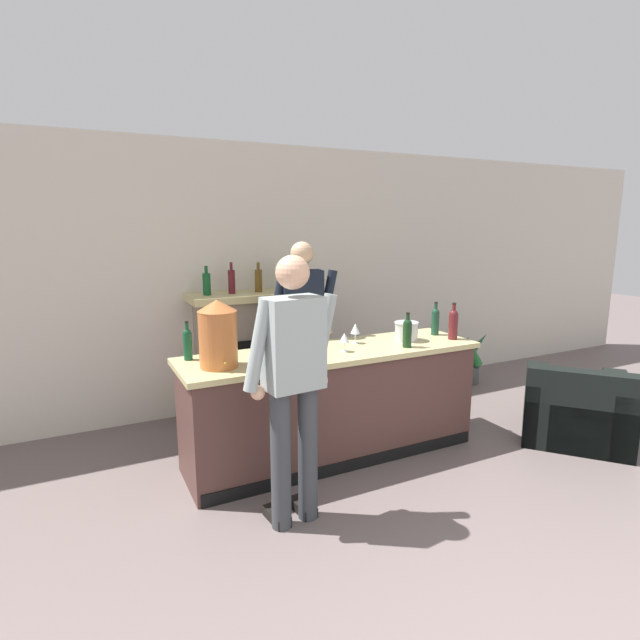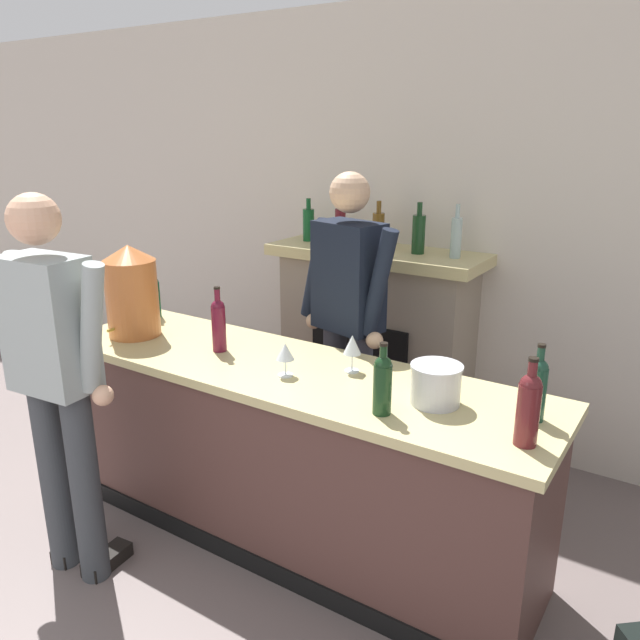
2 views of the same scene
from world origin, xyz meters
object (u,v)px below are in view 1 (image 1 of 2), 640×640
Objects in this scene: copper_dispenser at (218,334)px; wine_bottle_rose_blush at (435,320)px; wine_bottle_port_short at (407,332)px; wine_glass_front_right at (344,338)px; wine_glass_by_dispenser at (355,329)px; armchair_black at (576,412)px; potted_plant_corner at (469,359)px; person_bartender at (303,329)px; wine_bottle_burgundy_dark at (188,343)px; fireplace_stone at (259,351)px; wine_bottle_cabernet_heavy at (453,323)px; ice_bucket_steel at (406,331)px; wine_bottle_riesling_slim at (286,338)px; person_customer at (293,380)px.

copper_dispenser is 1.59× the size of wine_bottle_rose_blush.
copper_dispenser is 1.58m from wine_bottle_port_short.
wine_glass_by_dispenser is at bearing 42.64° from wine_glass_front_right.
armchair_black is 1.80m from wine_bottle_port_short.
potted_plant_corner is 0.37× the size of person_bartender.
wine_bottle_rose_blush is at bearing -3.86° from wine_bottle_burgundy_dark.
copper_dispenser reaches higher than wine_bottle_burgundy_dark.
fireplace_stone reaches higher than potted_plant_corner.
ice_bucket_steel is at bearing 160.36° from wine_bottle_cabernet_heavy.
wine_glass_front_right is at bearing -84.22° from person_bartender.
wine_bottle_rose_blush is (-0.03, 0.21, -0.01)m from wine_bottle_cabernet_heavy.
person_bartender is (0.19, -0.68, 0.35)m from fireplace_stone.
wine_bottle_rose_blush is (0.38, 0.07, 0.05)m from ice_bucket_steel.
wine_bottle_riesling_slim reaches higher than wine_bottle_rose_blush.
wine_bottle_port_short is (0.61, -0.77, 0.06)m from person_bartender.
fireplace_stone is 1.44m from wine_bottle_burgundy_dark.
wine_glass_front_right is at bearing 169.09° from wine_bottle_port_short.
fireplace_stone is 1.62m from copper_dispenser.
wine_bottle_riesling_slim reaches higher than wine_bottle_burgundy_dark.
potted_plant_corner is 1.99× the size of wine_bottle_riesling_slim.
person_bartender is 0.67m from wine_glass_front_right.
wine_bottle_port_short is (-1.53, 0.52, 0.79)m from armchair_black.
wine_bottle_cabernet_heavy is 1.09m from wine_glass_front_right.
wine_bottle_cabernet_heavy reaches higher than wine_bottle_port_short.
wine_bottle_rose_blush is at bearing 141.81° from armchair_black.
wine_glass_by_dispenser is (-0.86, 0.26, -0.02)m from wine_bottle_cabernet_heavy.
wine_bottle_riesling_slim reaches higher than wine_glass_by_dispenser.
wine_bottle_burgundy_dark reaches higher than armchair_black.
wine_glass_by_dispenser reaches higher than ice_bucket_steel.
ice_bucket_steel reaches higher than armchair_black.
wine_bottle_riesling_slim is 0.48m from wine_glass_front_right.
wine_bottle_rose_blush is at bearing -41.74° from fireplace_stone.
person_customer is 5.29× the size of wine_bottle_riesling_slim.
person_customer is 1.40m from wine_bottle_port_short.
ice_bucket_steel reaches higher than wine_glass_front_right.
armchair_black is 2.90m from person_customer.
fireplace_stone reaches higher than wine_bottle_riesling_slim.
armchair_black is at bearing -31.03° from person_bartender.
wine_bottle_riesling_slim is 1.88× the size of wine_glass_by_dispenser.
wine_bottle_port_short is at bearing -44.47° from wine_glass_by_dispenser.
wine_bottle_rose_blush reaches higher than wine_bottle_port_short.
wine_bottle_port_short is at bearing -147.23° from potted_plant_corner.
person_bartender is 3.63× the size of copper_dispenser.
person_customer is 0.99m from wine_glass_front_right.
wine_bottle_riesling_slim is 1.13× the size of wine_bottle_port_short.
wine_bottle_burgundy_dark is at bearing 175.56° from wine_glass_by_dispenser.
armchair_black is 0.70× the size of person_bartender.
wine_bottle_port_short is 0.56m from wine_glass_front_right.
wine_bottle_burgundy_dark is 1.41m from wine_glass_by_dispenser.
person_bartender reaches higher than wine_bottle_riesling_slim.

